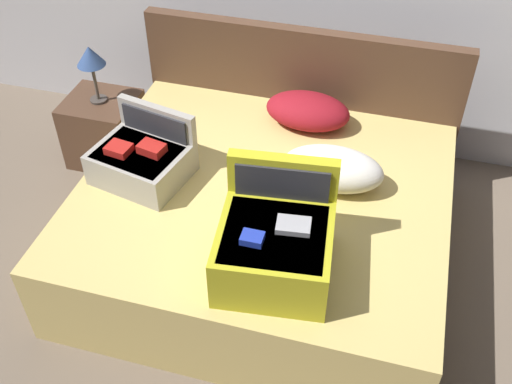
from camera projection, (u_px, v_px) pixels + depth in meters
name	position (u px, v px, depth m)	size (l,w,h in m)	color
ground_plane	(242.00, 310.00, 3.17)	(12.00, 12.00, 0.00)	#6B5B4C
bed	(262.00, 224.00, 3.29)	(1.88, 1.68, 0.49)	tan
headboard	(300.00, 101.00, 3.77)	(1.92, 0.08, 0.96)	#4C3323
hard_case_large	(275.00, 244.00, 2.64)	(0.54, 0.57, 0.46)	gold
hard_case_medium	(142.00, 159.00, 3.14)	(0.52, 0.47, 0.34)	gray
pillow_near_headboard	(308.00, 111.00, 3.50)	(0.49, 0.30, 0.19)	maroon
pillow_center_head	(333.00, 169.00, 3.09)	(0.52, 0.28, 0.22)	white
nightstand	(105.00, 129.00, 3.97)	(0.44, 0.40, 0.45)	#4C3323
table_lamp	(90.00, 58.00, 3.62)	(0.17, 0.17, 0.37)	#3F3833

